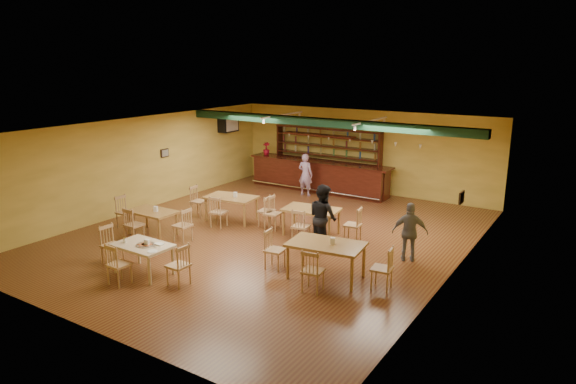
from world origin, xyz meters
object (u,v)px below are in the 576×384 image
Objects in this scene: dining_table_a at (231,208)px; near_table at (144,259)px; patron_bar at (305,175)px; dining_table_c at (153,222)px; dining_table_d at (326,261)px; patron_right_a at (323,217)px; dining_table_b at (311,222)px; bar_counter at (319,176)px.

dining_table_a is 1.14× the size of near_table.
patron_bar is (0.34, 3.80, 0.38)m from dining_table_a.
dining_table_a is at bearing 82.43° from patron_bar.
near_table reaches higher than dining_table_c.
patron_bar is at bearing 117.35° from dining_table_d.
dining_table_d is 4.13m from near_table.
patron_right_a is at bearing 123.01° from patron_bar.
dining_table_b is 1.11× the size of dining_table_c.
bar_counter reaches higher than near_table.
bar_counter is 3.41× the size of dining_table_d.
patron_right_a is (2.65, 3.59, 0.50)m from near_table.
patron_bar is 5.45m from patron_right_a.
dining_table_a is 3.83m from patron_bar.
dining_table_d is at bearing 149.31° from patron_right_a.
dining_table_d is (4.45, -2.22, 0.04)m from dining_table_a.
dining_table_c is at bearing -122.45° from dining_table_a.
dining_table_c is (-3.75, -2.34, -0.04)m from dining_table_b.
patron_right_a is at bearing -17.19° from dining_table_a.
bar_counter is 3.28× the size of patron_right_a.
dining_table_d is at bearing -33.29° from dining_table_a.
dining_table_c is at bearing 46.90° from patron_right_a.
dining_table_d is at bearing -60.59° from dining_table_b.
dining_table_d is (5.50, -0.03, 0.07)m from dining_table_c.
patron_bar is at bearing 115.91° from dining_table_b.
patron_right_a is (3.08, -5.26, 0.29)m from bar_counter.
patron_bar reaches higher than bar_counter.
dining_table_d is 0.96× the size of patron_right_a.
patron_right_a is at bearing 54.91° from near_table.
dining_table_d is (1.75, -2.38, 0.03)m from dining_table_b.
bar_counter is 6.97m from dining_table_c.
bar_counter is 7.94m from dining_table_d.
patron_bar reaches higher than dining_table_c.
bar_counter is at bearing 110.03° from dining_table_b.
dining_table_b is 0.92× the size of dining_table_d.
dining_table_c is 6.16m from patron_bar.
dining_table_a is 4.97m from dining_table_d.
patron_bar reaches higher than near_table.
dining_table_d is 1.89m from patron_right_a.
bar_counter reaches higher than dining_table_a.
near_table is 0.87× the size of patron_bar.
dining_table_a is at bearing 102.68° from near_table.
near_table is 0.77× the size of patron_right_a.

